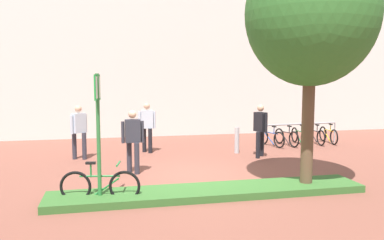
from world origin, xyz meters
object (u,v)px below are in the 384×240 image
Objects in this scene: parking_sign_post at (98,120)px; bike_rack_cluster at (300,136)px; tree_sidewalk at (311,14)px; person_casual_tan at (147,124)px; person_suited_navy at (133,137)px; person_suited_dark at (260,127)px; bike_at_sign at (100,186)px; person_shirt_white at (79,129)px; bollard_steel at (237,140)px.

parking_sign_post is 9.53m from bike_rack_cluster.
tree_sidewalk is 6.88m from person_casual_tan.
person_suited_navy and person_suited_dark have the same top height.
bike_at_sign is 0.52× the size of bike_rack_cluster.
tree_sidewalk is 3.28× the size of person_shirt_white.
person_casual_tan is (-3.50, 1.59, 0.00)m from person_suited_dark.
person_suited_dark is (-2.45, -1.95, 0.64)m from bike_rack_cluster.
bike_rack_cluster is 5.99m from person_casual_tan.
parking_sign_post is at bearing -143.41° from person_suited_dark.
parking_sign_post reaches higher than bike_at_sign.
person_shirt_white and person_casual_tan have the same top height.
person_suited_navy is at bearing -150.11° from bollard_steel.
tree_sidewalk is at bearing -40.96° from person_shirt_white.
bike_rack_cluster is at bearing 26.13° from person_suited_navy.
parking_sign_post is 1.39m from bike_at_sign.
parking_sign_post is 1.56× the size of person_casual_tan.
person_suited_dark and person_casual_tan have the same top height.
person_suited_navy reaches higher than bike_rack_cluster.
person_casual_tan is (1.55, 5.34, -0.75)m from parking_sign_post.
person_suited_dark is (5.05, 3.75, -0.75)m from parking_sign_post.
person_shirt_white is at bearing 139.04° from tree_sidewalk.
bollard_steel is 1.10m from person_suited_dark.
person_shirt_white is (-1.53, 2.21, 0.00)m from person_suited_navy.
tree_sidewalk is 7.33m from bike_rack_cluster.
tree_sidewalk is at bearing -88.16° from bollard_steel.
tree_sidewalk is 6.27× the size of bollard_steel.
bike_rack_cluster is at bearing 37.26° from parking_sign_post.
bike_at_sign is 6.28m from person_suited_dark.
person_suited_navy is 1.00× the size of person_shirt_white.
bike_rack_cluster is (7.50, 5.71, -1.39)m from parking_sign_post.
parking_sign_post is 1.56× the size of person_suited_navy.
tree_sidewalk is 3.28× the size of person_casual_tan.
parking_sign_post reaches higher than person_suited_navy.
bike_rack_cluster is at bearing 21.09° from bollard_steel.
bike_at_sign is 4.70m from person_shirt_white.
parking_sign_post is (-4.68, -0.01, -2.26)m from tree_sidewalk.
person_shirt_white is at bearing -162.91° from person_casual_tan.
person_casual_tan is at bearing 76.60° from person_suited_navy.
parking_sign_post is 6.34m from person_suited_dark.
tree_sidewalk reaches higher than person_suited_navy.
bollard_steel is at bearing 29.89° from person_suited_navy.
person_suited_dark is 3.85m from person_casual_tan.
person_shirt_white is at bearing 124.72° from person_suited_navy.
parking_sign_post is 2.97× the size of bollard_steel.
bollard_steel reaches higher than bike_at_sign.
bike_at_sign is 2.62m from person_suited_navy.
bollard_steel is (4.54, 4.56, -1.29)m from parking_sign_post.
person_suited_navy is (0.86, 2.45, -0.75)m from parking_sign_post.
person_casual_tan is at bearing 17.09° from person_shirt_white.
tree_sidewalk reaches higher than person_shirt_white.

